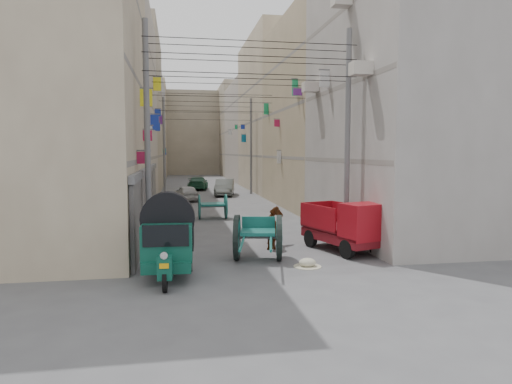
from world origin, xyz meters
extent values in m
plane|color=#4E4E50|center=(0.00, 0.00, 0.00)|extent=(140.00, 140.00, 0.00)
cube|color=#B9A98C|center=(-8.00, 8.00, 6.50)|extent=(8.00, 10.00, 13.00)
cube|color=slate|center=(-4.12, 8.00, 3.20)|extent=(0.25, 9.80, 0.18)
cube|color=slate|center=(-4.12, 8.00, 6.20)|extent=(0.25, 9.80, 0.18)
cube|color=slate|center=(-4.12, 8.00, 9.20)|extent=(0.25, 9.80, 0.18)
cube|color=#A4988C|center=(-8.00, 19.00, 6.00)|extent=(8.00, 12.00, 12.00)
cube|color=slate|center=(-4.12, 19.00, 3.20)|extent=(0.25, 11.76, 0.18)
cube|color=slate|center=(-4.12, 19.00, 6.20)|extent=(0.25, 11.76, 0.18)
cube|color=slate|center=(-4.12, 19.00, 9.20)|extent=(0.25, 11.76, 0.18)
cube|color=tan|center=(-8.00, 32.00, 7.00)|extent=(8.00, 14.00, 14.00)
cube|color=slate|center=(-4.12, 32.00, 3.20)|extent=(0.25, 13.72, 0.18)
cube|color=slate|center=(-4.12, 32.00, 6.20)|extent=(0.25, 13.72, 0.18)
cube|color=slate|center=(-4.12, 32.00, 9.20)|extent=(0.25, 13.72, 0.18)
cube|color=#9F9995|center=(-8.00, 46.00, 5.90)|extent=(8.00, 14.00, 11.80)
cube|color=slate|center=(-4.12, 46.00, 3.20)|extent=(0.25, 13.72, 0.18)
cube|color=slate|center=(-4.12, 46.00, 6.20)|extent=(0.25, 13.72, 0.18)
cube|color=slate|center=(-4.12, 46.00, 9.20)|extent=(0.25, 13.72, 0.18)
cube|color=tan|center=(-8.00, 59.00, 6.75)|extent=(8.00, 12.00, 13.50)
cube|color=slate|center=(-4.12, 59.00, 3.20)|extent=(0.25, 11.76, 0.18)
cube|color=slate|center=(-4.12, 59.00, 6.20)|extent=(0.25, 11.76, 0.18)
cube|color=slate|center=(-4.12, 59.00, 9.20)|extent=(0.25, 11.76, 0.18)
cube|color=#9F9995|center=(8.00, 8.00, 6.50)|extent=(8.00, 10.00, 13.00)
cube|color=slate|center=(4.12, 8.00, 3.20)|extent=(0.25, 9.80, 0.18)
cube|color=slate|center=(4.12, 8.00, 6.20)|extent=(0.25, 9.80, 0.18)
cube|color=slate|center=(4.12, 8.00, 9.20)|extent=(0.25, 9.80, 0.18)
cube|color=tan|center=(8.00, 19.00, 6.00)|extent=(8.00, 12.00, 12.00)
cube|color=slate|center=(4.12, 19.00, 3.20)|extent=(0.25, 11.76, 0.18)
cube|color=slate|center=(4.12, 19.00, 6.20)|extent=(0.25, 11.76, 0.18)
cube|color=slate|center=(4.12, 19.00, 9.20)|extent=(0.25, 11.76, 0.18)
cube|color=#B9A98C|center=(8.00, 32.00, 7.00)|extent=(8.00, 14.00, 14.00)
cube|color=slate|center=(4.12, 32.00, 3.20)|extent=(0.25, 13.72, 0.18)
cube|color=slate|center=(4.12, 32.00, 6.20)|extent=(0.25, 13.72, 0.18)
cube|color=slate|center=(4.12, 32.00, 9.20)|extent=(0.25, 13.72, 0.18)
cube|color=#A4988C|center=(8.00, 46.00, 5.90)|extent=(8.00, 14.00, 11.80)
cube|color=slate|center=(4.12, 46.00, 3.20)|extent=(0.25, 13.72, 0.18)
cube|color=slate|center=(4.12, 46.00, 6.20)|extent=(0.25, 13.72, 0.18)
cube|color=slate|center=(4.12, 46.00, 9.20)|extent=(0.25, 13.72, 0.18)
cube|color=tan|center=(8.00, 59.00, 6.75)|extent=(8.00, 12.00, 13.50)
cube|color=slate|center=(4.12, 59.00, 3.20)|extent=(0.25, 11.76, 0.18)
cube|color=slate|center=(4.12, 59.00, 6.20)|extent=(0.25, 11.76, 0.18)
cube|color=slate|center=(4.12, 59.00, 9.20)|extent=(0.25, 11.76, 0.18)
cube|color=tan|center=(0.00, 66.00, 6.50)|extent=(22.00, 10.00, 13.00)
cube|color=#515157|center=(-3.92, 4.80, 1.30)|extent=(0.12, 3.00, 2.60)
cube|color=slate|center=(-3.90, 4.80, 2.75)|extent=(0.18, 3.20, 0.25)
cube|color=#515157|center=(-3.92, 8.50, 1.30)|extent=(0.12, 3.00, 2.60)
cube|color=slate|center=(-3.90, 8.50, 2.75)|extent=(0.18, 3.20, 0.25)
cube|color=#515157|center=(-3.92, 12.20, 1.30)|extent=(0.12, 3.00, 2.60)
cube|color=slate|center=(-3.90, 12.20, 2.75)|extent=(0.18, 3.20, 0.25)
cube|color=#515157|center=(-3.92, 16.00, 1.30)|extent=(0.12, 3.00, 2.60)
cube|color=slate|center=(-3.90, 16.00, 2.75)|extent=(0.18, 3.20, 0.25)
cube|color=#1831AC|center=(3.81, 34.28, 5.98)|extent=(0.38, 0.08, 0.41)
cube|color=#1831AC|center=(-3.86, 41.61, 3.62)|extent=(0.27, 0.08, 0.71)
cube|color=#AF1744|center=(-3.78, 6.43, 3.35)|extent=(0.44, 0.08, 0.42)
cube|color=#1831AC|center=(-3.77, 15.80, 5.17)|extent=(0.45, 0.08, 0.84)
cube|color=silver|center=(3.79, 44.88, 5.91)|extent=(0.41, 0.08, 0.59)
cube|color=#AF1744|center=(-3.81, 9.76, 4.24)|extent=(0.38, 0.08, 0.44)
cube|color=#0C648D|center=(3.78, 33.54, 4.85)|extent=(0.43, 0.08, 0.72)
cube|color=#1DA15E|center=(3.86, 39.62, 6.25)|extent=(0.28, 0.08, 0.44)
cube|color=yellow|center=(-3.76, 20.00, 7.85)|extent=(0.48, 0.08, 0.84)
cube|color=#1DA15E|center=(-3.85, 38.07, 3.67)|extent=(0.31, 0.08, 0.44)
cube|color=#AF1744|center=(3.82, 19.02, 5.41)|extent=(0.35, 0.08, 0.45)
cube|color=#1DA15E|center=(3.83, 22.65, 6.65)|extent=(0.34, 0.08, 0.79)
cube|color=silver|center=(-3.86, 12.02, 4.50)|extent=(0.28, 0.08, 0.52)
cube|color=#6A258A|center=(-3.86, 29.62, 6.26)|extent=(0.28, 0.08, 0.74)
cube|color=silver|center=(3.87, 18.51, 3.22)|extent=(0.26, 0.08, 0.80)
cube|color=#6A258A|center=(3.83, 9.37, 6.69)|extent=(0.34, 0.08, 0.55)
cube|color=yellow|center=(-3.76, 8.55, 5.67)|extent=(0.47, 0.08, 0.67)
cube|color=#1831AC|center=(-3.80, 21.15, 6.14)|extent=(0.40, 0.08, 0.47)
cube|color=#1831AC|center=(-3.84, 21.66, 5.24)|extent=(0.32, 0.08, 0.55)
cube|color=#6A258A|center=(3.76, 13.74, 6.73)|extent=(0.47, 0.08, 0.35)
cube|color=#1DA15E|center=(3.84, 14.58, 7.07)|extent=(0.32, 0.08, 0.89)
cube|color=silver|center=(3.78, 9.29, 6.73)|extent=(0.44, 0.08, 0.69)
cube|color=#AF1744|center=(-4.06, 6.00, 3.00)|extent=(0.10, 3.20, 0.80)
cube|color=#1831AC|center=(-4.06, 15.00, 3.00)|extent=(0.10, 3.20, 0.80)
cube|color=#AF1744|center=(-4.06, 27.00, 3.00)|extent=(0.10, 3.20, 0.80)
cube|color=#6A258A|center=(-4.06, 39.00, 3.00)|extent=(0.10, 3.20, 0.80)
cube|color=#AF1744|center=(4.06, 6.00, 3.00)|extent=(0.10, 3.20, 0.80)
cube|color=#1DA15E|center=(4.06, 15.00, 3.00)|extent=(0.10, 3.20, 0.80)
cube|color=silver|center=(4.06, 27.00, 3.00)|extent=(0.10, 3.20, 0.80)
cube|color=#0C648D|center=(4.06, 39.00, 3.00)|extent=(0.10, 3.20, 0.80)
cube|color=beige|center=(3.65, 5.00, 6.40)|extent=(0.70, 0.55, 0.45)
cube|color=beige|center=(3.65, 11.00, 6.60)|extent=(0.70, 0.55, 0.45)
cube|color=beige|center=(3.65, 7.00, 9.30)|extent=(0.70, 0.55, 0.45)
cylinder|color=slate|center=(-3.60, 6.00, 4.00)|extent=(0.20, 0.20, 8.00)
cylinder|color=slate|center=(3.60, 6.00, 4.00)|extent=(0.20, 0.20, 8.00)
cylinder|color=slate|center=(-3.60, 28.00, 4.00)|extent=(0.20, 0.20, 8.00)
cylinder|color=slate|center=(3.60, 28.00, 4.00)|extent=(0.20, 0.20, 8.00)
cylinder|color=black|center=(0.00, 5.50, 6.20)|extent=(7.40, 0.02, 0.02)
cylinder|color=black|center=(0.00, 5.50, 6.80)|extent=(7.40, 0.02, 0.02)
cylinder|color=black|center=(0.00, 5.50, 7.30)|extent=(7.40, 0.02, 0.02)
cylinder|color=black|center=(0.00, 6.50, 6.20)|extent=(7.40, 0.02, 0.02)
cylinder|color=black|center=(0.00, 6.50, 6.80)|extent=(7.40, 0.02, 0.02)
cylinder|color=black|center=(0.00, 6.50, 7.30)|extent=(7.40, 0.02, 0.02)
cylinder|color=black|center=(0.00, 12.00, 6.20)|extent=(7.40, 0.02, 0.02)
cylinder|color=black|center=(0.00, 12.00, 6.80)|extent=(7.40, 0.02, 0.02)
cylinder|color=black|center=(0.00, 12.00, 7.30)|extent=(7.40, 0.02, 0.02)
cylinder|color=black|center=(0.00, 20.00, 6.20)|extent=(7.40, 0.02, 0.02)
cylinder|color=black|center=(0.00, 20.00, 6.80)|extent=(7.40, 0.02, 0.02)
cylinder|color=black|center=(0.00, 20.00, 7.30)|extent=(7.40, 0.02, 0.02)
cylinder|color=black|center=(0.00, 28.00, 6.20)|extent=(7.40, 0.02, 0.02)
cylinder|color=black|center=(0.00, 28.00, 6.80)|extent=(7.40, 0.02, 0.02)
cylinder|color=black|center=(0.00, 28.00, 7.30)|extent=(7.40, 0.02, 0.02)
cylinder|color=black|center=(-2.96, 1.45, 0.29)|extent=(0.16, 0.59, 0.59)
cylinder|color=black|center=(-3.44, 3.47, 0.29)|extent=(0.16, 0.59, 0.59)
cylinder|color=black|center=(-2.29, 3.41, 0.29)|extent=(0.16, 0.59, 0.59)
cube|color=#0D4938|center=(-2.89, 2.81, 0.50)|extent=(1.41, 2.05, 0.29)
cube|color=#0D4938|center=(-2.96, 1.51, 0.63)|extent=(0.39, 0.49, 0.58)
cylinder|color=silver|center=(-2.97, 1.27, 0.99)|extent=(0.19, 0.06, 0.19)
cube|color=#E9A60C|center=(-2.97, 1.25, 0.73)|extent=(0.23, 0.04, 0.13)
cube|color=#0D4938|center=(-2.89, 2.87, 1.10)|extent=(1.45, 1.85, 0.99)
cube|color=black|center=(-2.94, 1.96, 1.36)|extent=(1.20, 0.12, 0.58)
cube|color=black|center=(-3.58, 2.90, 1.20)|extent=(0.11, 1.26, 0.68)
cube|color=black|center=(-2.20, 2.83, 1.20)|extent=(0.11, 1.26, 0.68)
cube|color=silver|center=(-2.94, 1.93, 0.58)|extent=(1.31, 0.12, 0.06)
cylinder|color=black|center=(-0.70, 4.64, 0.75)|extent=(0.47, 1.50, 1.50)
cylinder|color=#13574E|center=(-0.70, 4.64, 0.75)|extent=(0.42, 1.18, 1.17)
cylinder|color=slate|center=(-0.70, 4.64, 0.75)|extent=(0.27, 0.24, 0.19)
cylinder|color=black|center=(0.66, 4.36, 0.75)|extent=(0.47, 1.50, 1.50)
cylinder|color=#13574E|center=(0.66, 4.36, 0.75)|extent=(0.42, 1.18, 1.17)
cylinder|color=slate|center=(0.66, 4.36, 0.75)|extent=(0.27, 0.24, 0.19)
cylinder|color=slate|center=(-0.02, 4.50, 0.75)|extent=(1.43, 0.38, 0.09)
cube|color=#13574E|center=(-0.02, 4.50, 0.94)|extent=(1.34, 1.38, 0.11)
cube|color=#13574E|center=(0.09, 5.02, 1.18)|extent=(1.12, 0.31, 0.37)
cylinder|color=#13574E|center=(-0.72, 3.28, 0.86)|extent=(0.58, 2.42, 0.07)
cylinder|color=#13574E|center=(0.12, 3.10, 0.86)|extent=(0.58, 2.42, 0.07)
cylinder|color=black|center=(2.92, 4.11, 0.32)|extent=(0.36, 0.67, 0.64)
cylinder|color=black|center=(2.27, 6.16, 0.32)|extent=(0.36, 0.67, 0.64)
cylinder|color=black|center=(4.13, 4.49, 0.32)|extent=(0.36, 0.67, 0.64)
cylinder|color=black|center=(3.48, 6.54, 0.32)|extent=(0.36, 0.67, 0.64)
cube|color=#5E0D14|center=(3.20, 5.32, 0.54)|extent=(2.32, 3.50, 0.34)
cube|color=maroon|center=(3.54, 4.25, 1.22)|extent=(1.66, 1.40, 1.22)
cube|color=black|center=(3.67, 3.81, 1.32)|extent=(1.23, 0.44, 0.54)
cube|color=#5E0D14|center=(3.04, 5.83, 0.80)|extent=(2.04, 2.49, 0.12)
cube|color=maroon|center=(2.36, 5.62, 1.22)|extent=(0.70, 2.07, 0.83)
cube|color=maroon|center=(3.72, 6.05, 1.22)|extent=(0.70, 2.07, 0.83)
cube|color=maroon|center=(2.72, 6.84, 1.22)|extent=(1.41, 0.50, 0.83)
cylinder|color=#13574E|center=(-1.47, 14.06, 0.65)|extent=(0.08, 1.31, 1.31)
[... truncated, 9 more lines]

